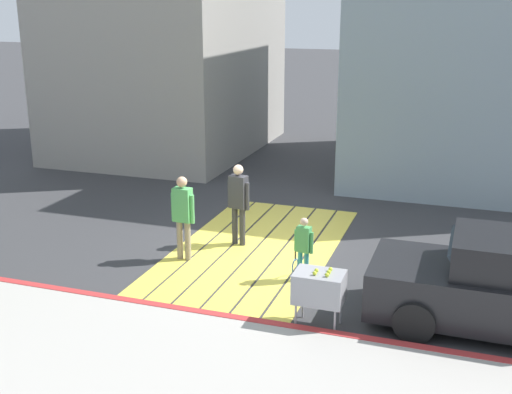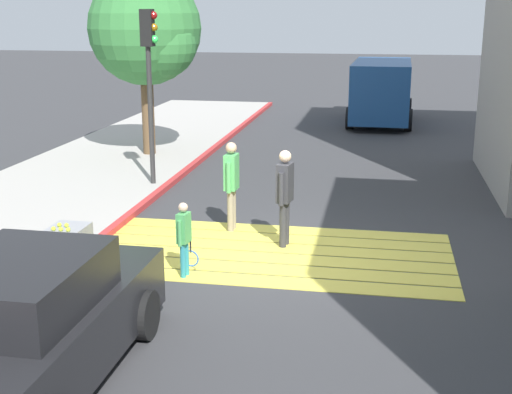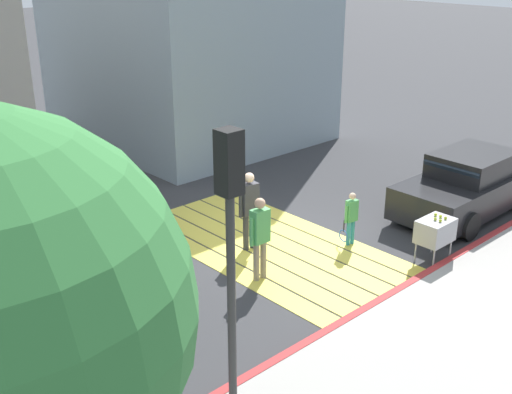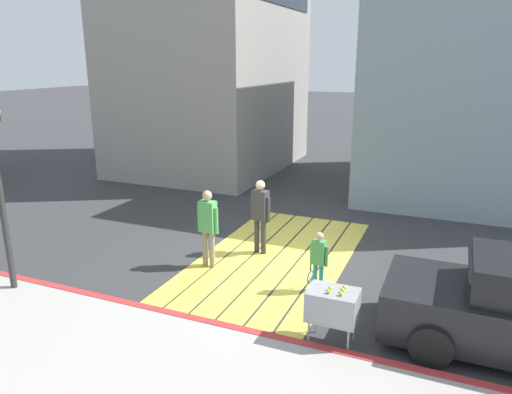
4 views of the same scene
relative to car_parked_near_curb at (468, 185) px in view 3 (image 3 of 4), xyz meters
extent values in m
plane|color=#38383A|center=(2.00, 4.96, -0.73)|extent=(120.00, 120.00, 0.00)
cube|color=#EAD64C|center=(2.00, 3.59, -0.73)|extent=(6.40, 0.50, 0.01)
cube|color=#EAD64C|center=(2.00, 4.14, -0.73)|extent=(6.40, 0.50, 0.01)
cube|color=#EAD64C|center=(2.00, 4.69, -0.73)|extent=(6.40, 0.50, 0.01)
cube|color=#EAD64C|center=(2.00, 5.24, -0.73)|extent=(6.40, 0.50, 0.01)
cube|color=#EAD64C|center=(2.00, 5.79, -0.73)|extent=(6.40, 0.50, 0.01)
cube|color=#EAD64C|center=(2.00, 6.34, -0.73)|extent=(6.40, 0.50, 0.01)
cube|color=#ADA8A0|center=(-3.60, 4.96, -0.67)|extent=(4.80, 40.00, 0.12)
cube|color=#BC3333|center=(-1.25, 4.96, -0.67)|extent=(0.16, 40.00, 0.13)
cube|color=#8C9EA8|center=(10.50, 0.72, 3.30)|extent=(8.00, 7.00, 8.06)
cube|color=#232B38|center=(10.50, -2.80, 3.70)|extent=(6.80, 0.03, 0.70)
cube|color=black|center=(0.00, 0.03, -0.14)|extent=(1.82, 4.31, 0.80)
cube|color=black|center=(0.00, -0.12, 0.54)|extent=(1.54, 2.07, 0.60)
cube|color=#1E2833|center=(0.00, 0.80, 0.48)|extent=(1.48, 0.34, 0.49)
cylinder|color=black|center=(0.89, 1.36, -0.40)|extent=(0.22, 0.66, 0.66)
cylinder|color=black|center=(-0.87, 1.37, -0.40)|extent=(0.22, 0.66, 0.66)
cylinder|color=black|center=(0.87, -1.31, -0.40)|extent=(0.22, 0.66, 0.66)
cylinder|color=#2D2D2D|center=(-1.60, 9.14, 0.97)|extent=(0.12, 0.12, 3.40)
cube|color=black|center=(-1.60, 9.14, 3.09)|extent=(0.28, 0.28, 0.84)
sphere|color=maroon|center=(-1.44, 9.14, 3.37)|extent=(0.18, 0.18, 0.18)
sphere|color=#956310|center=(-1.44, 9.14, 3.10)|extent=(0.18, 0.18, 0.18)
sphere|color=#35FF59|center=(-1.44, 9.14, 2.83)|extent=(0.18, 0.18, 0.18)
sphere|color=#387F3D|center=(-2.28, 12.33, 2.59)|extent=(1.92, 1.92, 1.92)
cube|color=#99999E|center=(-0.90, 2.88, -0.03)|extent=(0.56, 0.80, 0.50)
cylinder|color=#99999E|center=(-0.68, 3.20, -0.51)|extent=(0.04, 0.04, 0.45)
cylinder|color=#99999E|center=(-1.12, 3.20, -0.51)|extent=(0.04, 0.04, 0.45)
cylinder|color=#99999E|center=(-0.68, 2.56, -0.51)|extent=(0.04, 0.04, 0.45)
cylinder|color=#99999E|center=(-1.12, 2.56, -0.51)|extent=(0.04, 0.04, 0.45)
sphere|color=#CCE033|center=(-1.02, 2.73, 0.25)|extent=(0.07, 0.07, 0.07)
sphere|color=#CCE033|center=(-0.90, 2.73, 0.25)|extent=(0.07, 0.07, 0.07)
sphere|color=#CCE033|center=(-0.78, 2.73, 0.25)|extent=(0.07, 0.07, 0.07)
sphere|color=#CCE033|center=(-1.02, 2.93, 0.25)|extent=(0.07, 0.07, 0.07)
sphere|color=#CCE033|center=(-0.90, 2.93, 0.25)|extent=(0.07, 0.07, 0.07)
cylinder|color=gray|center=(1.02, 6.25, -0.32)|extent=(0.13, 0.13, 0.83)
cylinder|color=gray|center=(1.01, 6.07, -0.32)|extent=(0.13, 0.13, 0.83)
cube|color=#4CA559|center=(1.02, 6.16, 0.45)|extent=(0.24, 0.38, 0.70)
sphere|color=tan|center=(1.02, 6.16, 0.92)|extent=(0.22, 0.22, 0.22)
cylinder|color=#4CA559|center=(1.03, 6.38, 0.38)|extent=(0.09, 0.09, 0.59)
cylinder|color=#4CA559|center=(1.01, 5.95, 0.38)|extent=(0.09, 0.09, 0.59)
cylinder|color=#333338|center=(2.19, 5.49, -0.31)|extent=(0.13, 0.13, 0.85)
cylinder|color=#333338|center=(2.16, 5.30, -0.31)|extent=(0.13, 0.13, 0.85)
cube|color=#333338|center=(2.17, 5.40, 0.47)|extent=(0.29, 0.40, 0.71)
sphere|color=beige|center=(2.17, 5.40, 0.95)|extent=(0.22, 0.22, 0.22)
cylinder|color=#333338|center=(2.21, 5.61, 0.40)|extent=(0.09, 0.09, 0.60)
cylinder|color=#333338|center=(2.14, 5.18, 0.40)|extent=(0.09, 0.09, 0.60)
cylinder|color=teal|center=(0.80, 3.65, -0.44)|extent=(0.09, 0.09, 0.59)
cylinder|color=teal|center=(0.78, 3.52, -0.44)|extent=(0.09, 0.09, 0.59)
cube|color=#4CA559|center=(0.79, 3.58, 0.10)|extent=(0.20, 0.28, 0.49)
sphere|color=beige|center=(0.79, 3.58, 0.44)|extent=(0.15, 0.15, 0.15)
cylinder|color=#4CA559|center=(0.82, 3.74, 0.05)|extent=(0.06, 0.06, 0.42)
cylinder|color=#4CA559|center=(0.77, 3.43, 0.05)|extent=(0.06, 0.06, 0.42)
cylinder|color=black|center=(0.85, 3.76, -0.23)|extent=(0.03, 0.03, 0.28)
torus|color=blue|center=(0.85, 3.76, -0.48)|extent=(0.28, 0.07, 0.28)
camera|label=1|loc=(-10.23, 0.78, 4.36)|focal=45.42mm
camera|label=2|loc=(3.85, -6.68, 3.47)|focal=48.85mm
camera|label=3|loc=(-7.24, 13.91, 5.57)|focal=44.44mm
camera|label=4|loc=(-7.69, 1.36, 3.73)|focal=33.51mm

